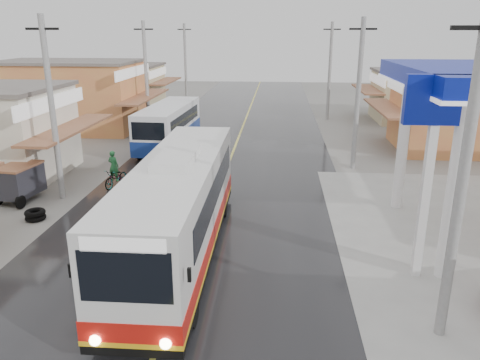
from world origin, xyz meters
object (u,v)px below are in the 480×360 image
at_px(second_bus, 169,125).
at_px(tricycle_near, 19,180).
at_px(cyclist, 115,175).
at_px(coach_bus, 179,207).
at_px(tyre_stack, 35,215).

height_order(second_bus, tricycle_near, second_bus).
relative_size(second_bus, tricycle_near, 3.59).
bearing_deg(cyclist, tricycle_near, -131.58).
bearing_deg(second_bus, coach_bus, -72.77).
height_order(cyclist, tyre_stack, cyclist).
xyz_separation_m(cyclist, tricycle_near, (-3.59, -2.27, 0.34)).
relative_size(coach_bus, tyre_stack, 14.01).
xyz_separation_m(second_bus, cyclist, (-0.84, -8.06, -0.88)).
xyz_separation_m(coach_bus, tyre_stack, (-6.52, 2.52, -1.52)).
distance_m(second_bus, tyre_stack, 12.79).
relative_size(cyclist, tricycle_near, 0.79).
xyz_separation_m(tricycle_near, tyre_stack, (1.73, -2.10, -0.75)).
xyz_separation_m(coach_bus, tricycle_near, (-8.24, 4.62, -0.77)).
height_order(second_bus, cyclist, second_bus).
xyz_separation_m(coach_bus, cyclist, (-4.65, 6.89, -1.12)).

